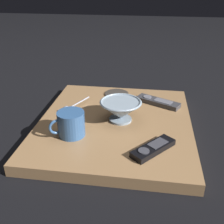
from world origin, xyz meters
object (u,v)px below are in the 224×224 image
object	(u,v)px
tv_remote_near	(153,148)
cereal_bowl	(120,110)
coffee_mug	(71,124)
tv_remote_far	(158,102)
teaspoon	(68,109)
drink_coaster	(117,94)

from	to	relation	value
tv_remote_near	cereal_bowl	bearing A→B (deg)	-145.14
coffee_mug	tv_remote_near	distance (m)	0.28
coffee_mug	tv_remote_far	distance (m)	0.41
teaspoon	tv_remote_near	world-z (taller)	teaspoon
coffee_mug	drink_coaster	world-z (taller)	coffee_mug
cereal_bowl	drink_coaster	size ratio (longest dim) A/B	1.43
teaspoon	tv_remote_far	size ratio (longest dim) A/B	0.79
tv_remote_near	coffee_mug	bearing A→B (deg)	-101.22
coffee_mug	teaspoon	distance (m)	0.17
cereal_bowl	drink_coaster	world-z (taller)	cereal_bowl
teaspoon	drink_coaster	xyz separation A→B (m)	(-0.20, 0.16, -0.01)
cereal_bowl	tv_remote_near	distance (m)	0.21
cereal_bowl	teaspoon	distance (m)	0.21
teaspoon	tv_remote_far	xyz separation A→B (m)	(-0.12, 0.34, -0.01)
teaspoon	drink_coaster	distance (m)	0.26
tv_remote_far	drink_coaster	distance (m)	0.20
tv_remote_far	drink_coaster	world-z (taller)	tv_remote_far
cereal_bowl	tv_remote_far	size ratio (longest dim) A/B	0.82
cereal_bowl	teaspoon	bearing A→B (deg)	-101.28
tv_remote_near	tv_remote_far	size ratio (longest dim) A/B	0.81
coffee_mug	tv_remote_near	world-z (taller)	coffee_mug
cereal_bowl	tv_remote_far	world-z (taller)	cereal_bowl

